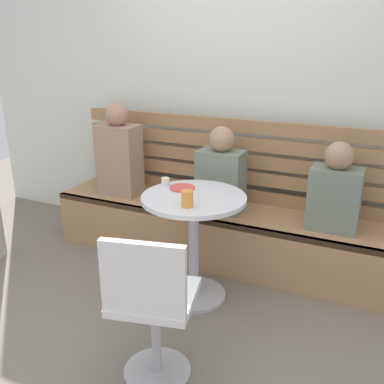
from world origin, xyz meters
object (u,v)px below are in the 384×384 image
object	(u,v)px
cup_tumbler_orange	(187,199)
cafe_table	(194,228)
booth_bench	(217,233)
person_child_middle	(335,192)
person_adult	(119,154)
white_chair	(151,304)
person_child_left	(221,174)
plate_small	(182,188)
cup_espresso_small	(166,182)

from	to	relation	value
cup_tumbler_orange	cafe_table	bearing A→B (deg)	102.74
booth_bench	cafe_table	world-z (taller)	cafe_table
person_child_middle	cup_tumbler_orange	bearing A→B (deg)	-135.85
person_adult	cup_tumbler_orange	xyz separation A→B (m)	(0.98, -0.73, 0.00)
white_chair	person_child_middle	world-z (taller)	person_child_middle
cafe_table	person_child_left	size ratio (longest dim) A/B	1.14
white_chair	person_adult	bearing A→B (deg)	128.40
person_adult	person_child_middle	distance (m)	1.74
person_child_middle	plate_small	bearing A→B (deg)	-153.96
white_chair	cup_tumbler_orange	distance (m)	0.71
person_child_left	cup_espresso_small	bearing A→B (deg)	-118.20
booth_bench	white_chair	xyz separation A→B (m)	(0.20, -1.39, 0.24)
person_child_left	cup_tumbler_orange	world-z (taller)	person_child_left
white_chair	plate_small	bearing A→B (deg)	106.74
person_child_middle	cafe_table	bearing A→B (deg)	-145.43
cup_espresso_small	person_adult	bearing A→B (deg)	146.82
person_child_middle	person_adult	bearing A→B (deg)	-179.88
booth_bench	cup_espresso_small	distance (m)	0.75
booth_bench	person_adult	distance (m)	1.04
cup_espresso_small	cup_tumbler_orange	world-z (taller)	cup_tumbler_orange
white_chair	cup_espresso_small	size ratio (longest dim) A/B	15.18
booth_bench	person_adult	xyz separation A→B (m)	(-0.87, -0.03, 0.56)
white_chair	person_child_left	size ratio (longest dim) A/B	1.31
cafe_table	cup_espresso_small	bearing A→B (deg)	157.41
person_child_left	white_chair	bearing A→B (deg)	-82.83
person_adult	cup_tumbler_orange	world-z (taller)	person_adult
booth_bench	cup_espresso_small	bearing A→B (deg)	-113.50
person_adult	person_child_left	xyz separation A→B (m)	(0.91, 0.00, -0.06)
booth_bench	person_child_middle	xyz separation A→B (m)	(0.86, -0.02, 0.49)
person_adult	person_child_middle	bearing A→B (deg)	0.12
cafe_table	booth_bench	bearing A→B (deg)	96.01
person_adult	cup_espresso_small	bearing A→B (deg)	-33.18
person_adult	person_child_middle	size ratio (longest dim) A/B	1.25
cafe_table	white_chair	world-z (taller)	white_chair
plate_small	booth_bench	bearing A→B (deg)	81.77
cafe_table	cup_tumbler_orange	xyz separation A→B (m)	(0.04, -0.19, 0.27)
white_chair	person_adult	world-z (taller)	person_adult
person_child_left	plate_small	xyz separation A→B (m)	(-0.10, -0.45, 0.02)
person_adult	person_child_left	bearing A→B (deg)	0.04
cup_tumbler_orange	person_child_middle	bearing A→B (deg)	44.15
cafe_table	cup_espresso_small	distance (m)	0.38
person_child_middle	plate_small	world-z (taller)	person_child_middle
white_chair	plate_small	xyz separation A→B (m)	(-0.27, 0.91, 0.28)
white_chair	person_child_middle	bearing A→B (deg)	64.25
person_child_middle	cup_tumbler_orange	size ratio (longest dim) A/B	6.17
cafe_table	person_child_left	bearing A→B (deg)	92.87
cafe_table	white_chair	bearing A→B (deg)	-79.97
booth_bench	person_child_left	size ratio (longest dim) A/B	4.15
white_chair	plate_small	size ratio (longest dim) A/B	5.00
person_child_middle	cup_tumbler_orange	xyz separation A→B (m)	(-0.76, -0.74, 0.08)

